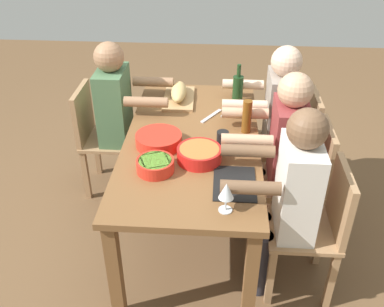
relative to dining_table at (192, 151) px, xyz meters
name	(u,v)px	position (x,y,z in m)	size (l,w,h in m)	color
ground_plane	(192,226)	(0.00, 0.00, -0.65)	(8.00, 8.00, 0.00)	brown
dining_table	(192,151)	(0.00, 0.00, 0.00)	(1.66, 0.84, 0.74)	brown
chair_near_left	(317,224)	(-0.46, -0.74, -0.16)	(0.40, 0.40, 0.85)	#A87F56
diner_near_left	(289,192)	(-0.46, -0.56, 0.05)	(0.41, 0.53, 1.20)	#2D2D38
chair_far_right	(99,134)	(0.46, 0.74, -0.16)	(0.40, 0.40, 0.85)	#A87F56
diner_far_right	(120,109)	(0.46, 0.56, 0.05)	(0.41, 0.53, 1.20)	#2D2D38
chair_near_center	(305,176)	(0.00, -0.74, -0.16)	(0.40, 0.40, 0.85)	#A87F56
diner_near_center	(281,148)	(0.00, -0.56, 0.05)	(0.41, 0.53, 1.20)	#2D2D38
chair_near_right	(296,141)	(0.46, -0.74, -0.16)	(0.40, 0.40, 0.85)	#A87F56
diner_near_right	(274,114)	(0.46, -0.56, 0.05)	(0.41, 0.53, 1.20)	#2D2D38
serving_bowl_pasta	(159,139)	(-0.09, 0.20, 0.14)	(0.28, 0.28, 0.07)	red
serving_bowl_fruit	(199,154)	(-0.24, -0.06, 0.14)	(0.26, 0.26, 0.08)	red
serving_bowl_salad	(155,165)	(-0.37, 0.18, 0.13)	(0.21, 0.21, 0.07)	red
cutting_board	(179,98)	(0.56, 0.14, 0.10)	(0.40, 0.22, 0.02)	tan
bread_loaf	(179,92)	(0.56, 0.14, 0.16)	(0.32, 0.11, 0.09)	tan
wine_bottle	(238,89)	(0.54, -0.29, 0.20)	(0.08, 0.08, 0.29)	#193819
beer_bottle	(247,117)	(0.11, -0.34, 0.20)	(0.06, 0.06, 0.22)	brown
wine_glass	(226,192)	(-0.68, -0.21, 0.21)	(0.08, 0.08, 0.17)	silver
placemat_near_left	(235,183)	(-0.46, -0.26, 0.10)	(0.32, 0.23, 0.01)	black
cup_near_center	(223,139)	(-0.07, -0.19, 0.14)	(0.07, 0.07, 0.10)	black
fork_near_right	(233,116)	(0.32, -0.26, 0.10)	(0.02, 0.17, 0.01)	silver
carving_knife	(211,116)	(0.31, -0.11, 0.10)	(0.23, 0.02, 0.01)	silver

